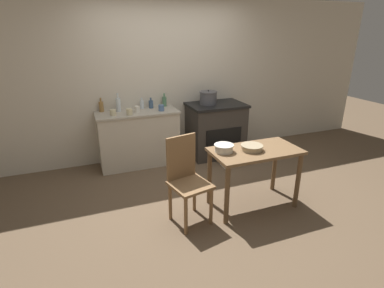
% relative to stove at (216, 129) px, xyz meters
% --- Properties ---
extents(ground_plane, '(14.00, 14.00, 0.00)m').
position_rel_stove_xyz_m(ground_plane, '(-0.74, -1.23, -0.45)').
color(ground_plane, brown).
extents(wall_back, '(8.00, 0.07, 2.55)m').
position_rel_stove_xyz_m(wall_back, '(-0.74, 0.35, 0.82)').
color(wall_back, beige).
rests_on(wall_back, ground_plane).
extents(counter_cabinet, '(1.26, 0.53, 0.87)m').
position_rel_stove_xyz_m(counter_cabinet, '(-1.32, 0.07, -0.01)').
color(counter_cabinet, beige).
rests_on(counter_cabinet, ground_plane).
extents(stove, '(0.93, 0.67, 0.90)m').
position_rel_stove_xyz_m(stove, '(0.00, 0.00, 0.00)').
color(stove, '#38332D').
rests_on(stove, ground_plane).
extents(work_table, '(1.05, 0.56, 0.74)m').
position_rel_stove_xyz_m(work_table, '(-0.28, -1.66, 0.16)').
color(work_table, brown).
rests_on(work_table, ground_plane).
extents(chair, '(0.48, 0.48, 0.98)m').
position_rel_stove_xyz_m(chair, '(-1.13, -1.64, 0.07)').
color(chair, olive).
rests_on(chair, ground_plane).
extents(flour_sack, '(0.27, 0.19, 0.31)m').
position_rel_stove_xyz_m(flour_sack, '(0.01, -0.55, -0.29)').
color(flour_sack, beige).
rests_on(flour_sack, ground_plane).
extents(stock_pot, '(0.29, 0.29, 0.23)m').
position_rel_stove_xyz_m(stock_pot, '(-0.13, 0.03, 0.55)').
color(stock_pot, '#4C4C51').
rests_on(stock_pot, stove).
extents(mixing_bowl_large, '(0.23, 0.23, 0.09)m').
position_rel_stove_xyz_m(mixing_bowl_large, '(-0.66, -1.59, 0.34)').
color(mixing_bowl_large, silver).
rests_on(mixing_bowl_large, work_table).
extents(mixing_bowl_small, '(0.26, 0.26, 0.06)m').
position_rel_stove_xyz_m(mixing_bowl_small, '(-0.33, -1.66, 0.33)').
color(mixing_bowl_small, tan).
rests_on(mixing_bowl_small, work_table).
extents(bottle_far_left, '(0.07, 0.07, 0.28)m').
position_rel_stove_xyz_m(bottle_far_left, '(-1.57, 0.18, 0.53)').
color(bottle_far_left, silver).
rests_on(bottle_far_left, counter_cabinet).
extents(bottle_left, '(0.07, 0.07, 0.21)m').
position_rel_stove_xyz_m(bottle_left, '(-1.82, 0.26, 0.50)').
color(bottle_left, olive).
rests_on(bottle_left, counter_cabinet).
extents(bottle_mid_left, '(0.07, 0.07, 0.21)m').
position_rel_stove_xyz_m(bottle_mid_left, '(-0.82, 0.25, 0.50)').
color(bottle_mid_left, '#517F5B').
rests_on(bottle_mid_left, counter_cabinet).
extents(bottle_center_left, '(0.07, 0.07, 0.17)m').
position_rel_stove_xyz_m(bottle_center_left, '(-1.20, 0.24, 0.49)').
color(bottle_center_left, silver).
rests_on(bottle_center_left, counter_cabinet).
extents(bottle_center, '(0.07, 0.07, 0.17)m').
position_rel_stove_xyz_m(bottle_center, '(-1.05, 0.22, 0.49)').
color(bottle_center, '#3D5675').
rests_on(bottle_center, counter_cabinet).
extents(cup_center_right, '(0.09, 0.09, 0.09)m').
position_rel_stove_xyz_m(cup_center_right, '(-0.95, -0.01, 0.47)').
color(cup_center_right, '#4C6B99').
rests_on(cup_center_right, counter_cabinet).
extents(cup_mid_right, '(0.09, 0.09, 0.10)m').
position_rel_stove_xyz_m(cup_mid_right, '(-1.45, -0.09, 0.47)').
color(cup_mid_right, beige).
rests_on(cup_mid_right, counter_cabinet).
extents(cup_right, '(0.08, 0.08, 0.09)m').
position_rel_stove_xyz_m(cup_right, '(-1.31, 0.04, 0.47)').
color(cup_right, silver).
rests_on(cup_right, counter_cabinet).
extents(cup_far_right, '(0.09, 0.09, 0.08)m').
position_rel_stove_xyz_m(cup_far_right, '(-1.68, -0.02, 0.46)').
color(cup_far_right, beige).
rests_on(cup_far_right, counter_cabinet).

